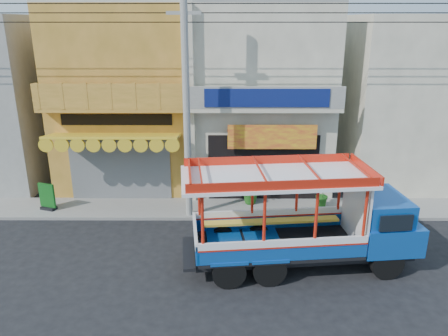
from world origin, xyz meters
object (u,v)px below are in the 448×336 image
object	(u,v)px
green_sign	(47,199)
songthaew_truck	(318,219)
potted_plant_b	(321,194)
potted_plant_a	(251,191)
utility_pole	(190,89)

from	to	relation	value
green_sign	songthaew_truck	bearing A→B (deg)	-21.88
songthaew_truck	potted_plant_b	world-z (taller)	songthaew_truck
songthaew_truck	potted_plant_a	world-z (taller)	songthaew_truck
songthaew_truck	potted_plant_a	distance (m)	5.12
potted_plant_b	potted_plant_a	bearing A→B (deg)	48.14
utility_pole	songthaew_truck	distance (m)	6.41
utility_pole	songthaew_truck	size ratio (longest dim) A/B	3.84
green_sign	potted_plant_a	xyz separation A→B (m)	(8.21, 0.69, 0.06)
songthaew_truck	potted_plant_b	distance (m)	4.51
utility_pole	potted_plant_b	xyz separation A→B (m)	(5.14, 0.76, -4.35)
utility_pole	green_sign	size ratio (longest dim) A/B	25.47
songthaew_truck	green_sign	size ratio (longest dim) A/B	6.64
utility_pole	songthaew_truck	world-z (taller)	utility_pole
potted_plant_a	potted_plant_b	size ratio (longest dim) A/B	0.92
potted_plant_a	potted_plant_b	bearing A→B (deg)	-41.08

